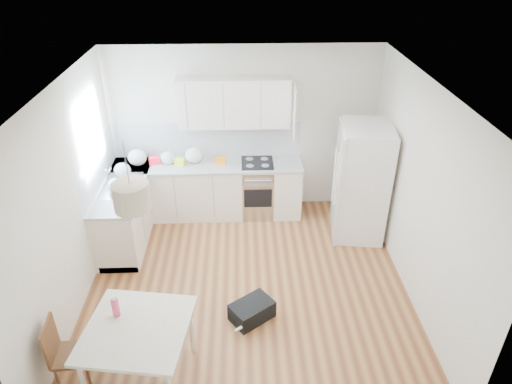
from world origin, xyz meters
TOP-DOWN VIEW (x-y plane):
  - floor at (0.00, 0.00)m, footprint 4.20×4.20m
  - ceiling at (0.00, 0.00)m, footprint 4.20×4.20m
  - wall_back at (0.00, 2.10)m, footprint 4.20×0.00m
  - wall_left at (-2.10, 0.00)m, footprint 0.00×4.20m
  - wall_right at (2.10, 0.00)m, footprint 0.00×4.20m
  - window_glassblock at (-2.09, 1.15)m, footprint 0.02×1.00m
  - cabinets_back at (-0.60, 1.80)m, footprint 3.00×0.60m
  - cabinets_left at (-1.80, 1.20)m, footprint 0.60×1.80m
  - counter_back at (-0.60, 1.80)m, footprint 3.02×0.64m
  - counter_left at (-1.80, 1.20)m, footprint 0.64×1.82m
  - backsplash_back at (-0.60, 2.09)m, footprint 3.00×0.01m
  - backsplash_left at (-2.09, 1.20)m, footprint 0.01×1.80m
  - upper_cabinets at (-0.15, 1.94)m, footprint 1.70×0.32m
  - range_oven at (0.20, 1.80)m, footprint 0.50×0.61m
  - sink at (-1.80, 1.15)m, footprint 0.50×0.80m
  - refrigerator at (1.74, 1.21)m, footprint 0.95×0.98m
  - dining_table at (-1.11, -1.45)m, footprint 1.13×1.13m
  - dining_chair at (-1.80, -1.43)m, footprint 0.38×0.38m
  - drink_bottle at (-1.34, -1.28)m, footprint 0.09×0.09m
  - gym_bag at (0.04, -0.60)m, footprint 0.60×0.56m
  - pendant_lamp at (-1.00, -1.29)m, footprint 0.39×0.39m
  - grocery_bag_a at (-1.68, 1.80)m, footprint 0.29×0.25m
  - grocery_bag_b at (-1.21, 1.83)m, footprint 0.22×0.19m
  - grocery_bag_c at (-0.80, 1.86)m, footprint 0.28×0.24m
  - grocery_bag_d at (-1.82, 1.42)m, footprint 0.25×0.21m
  - grocery_bag_e at (-1.83, 0.99)m, footprint 0.22×0.19m
  - snack_orange at (-0.38, 1.78)m, footprint 0.18×0.12m
  - snack_yellow at (-1.01, 1.78)m, footprint 0.17×0.13m
  - snack_red at (-1.42, 1.84)m, footprint 0.18×0.13m

SIDE VIEW (x-z plane):
  - floor at x=0.00m, z-range 0.00..0.00m
  - gym_bag at x=0.04m, z-range 0.00..0.23m
  - dining_chair at x=-1.80m, z-range 0.00..0.85m
  - cabinets_back at x=-0.60m, z-range 0.00..0.88m
  - cabinets_left at x=-1.80m, z-range 0.00..0.88m
  - range_oven at x=0.20m, z-range 0.00..0.88m
  - dining_table at x=-1.11m, z-range 0.31..1.09m
  - refrigerator at x=1.74m, z-range 0.00..1.76m
  - counter_back at x=-0.60m, z-range 0.88..0.92m
  - counter_left at x=-1.80m, z-range 0.88..0.92m
  - drink_bottle at x=-1.34m, z-range 0.79..1.04m
  - sink at x=-1.80m, z-range 0.84..0.99m
  - snack_yellow at x=-1.01m, z-range 0.92..1.03m
  - snack_orange at x=-0.38m, z-range 0.92..1.04m
  - snack_red at x=-1.42m, z-range 0.92..1.04m
  - grocery_bag_b at x=-1.21m, z-range 0.92..1.12m
  - grocery_bag_e at x=-1.83m, z-range 0.92..1.12m
  - grocery_bag_d at x=-1.82m, z-range 0.92..1.14m
  - grocery_bag_c at x=-0.80m, z-range 0.92..1.17m
  - grocery_bag_a at x=-1.68m, z-range 0.92..1.18m
  - backsplash_back at x=-0.60m, z-range 0.92..1.50m
  - backsplash_left at x=-2.09m, z-range 0.92..1.50m
  - wall_back at x=0.00m, z-range -0.75..3.45m
  - wall_left at x=-2.10m, z-range -0.75..3.45m
  - wall_right at x=2.10m, z-range -0.75..3.45m
  - window_glassblock at x=-2.09m, z-range 1.25..2.25m
  - upper_cabinets at x=-0.15m, z-range 1.50..2.25m
  - pendant_lamp at x=-1.00m, z-range 2.06..2.30m
  - ceiling at x=0.00m, z-range 2.70..2.70m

